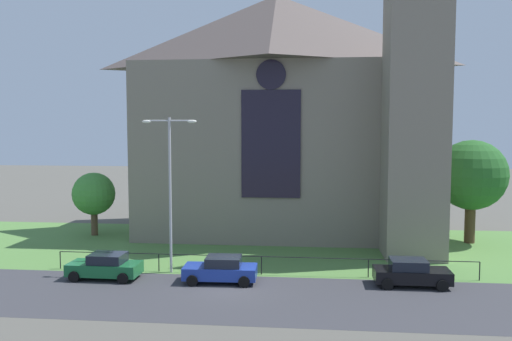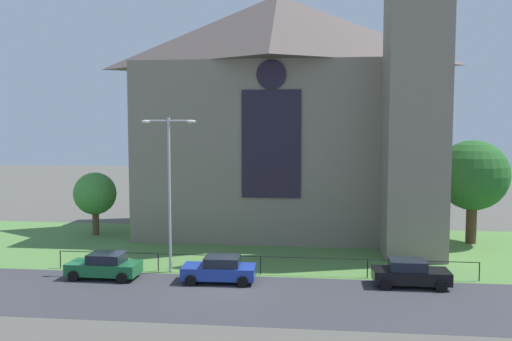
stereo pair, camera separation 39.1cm
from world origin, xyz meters
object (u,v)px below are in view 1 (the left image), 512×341
Objects in this scene: tree_left_far at (94,194)px; parked_car_green at (105,266)px; church_building at (285,112)px; streetlamp_near at (170,177)px; tree_right_far at (471,175)px; parked_car_black at (411,273)px; parked_car_blue at (221,270)px.

tree_left_far is 13.76m from parked_car_green.
tree_left_far is (-15.68, -2.72, -6.84)m from church_building.
tree_left_far is at bearing 131.72° from streetlamp_near.
tree_left_far is at bearing -63.31° from parked_car_green.
parked_car_black is (-6.67, -11.95, -4.50)m from tree_right_far.
parked_car_black is at bearing -26.66° from tree_left_far.
tree_left_far is at bearing -45.45° from parked_car_blue.
church_building reaches higher than tree_left_far.
tree_left_far reaches higher than parked_car_green.
parked_car_blue is at bearing -43.80° from tree_left_far.
church_building is 6.13× the size of parked_car_green.
church_building is 15.25m from streetlamp_near.
streetlamp_near reaches higher than parked_car_blue.
streetlamp_near is (-20.88, -10.59, 0.70)m from tree_right_far.
parked_car_green is (-9.88, -14.91, -9.53)m from church_building.
church_building is 19.06m from parked_car_black.
streetlamp_near is 2.27× the size of parked_car_black.
streetlamp_near is at bearing -28.97° from parked_car_blue.
tree_right_far is (30.19, 0.15, 1.81)m from tree_left_far.
tree_left_far is at bearing -179.72° from tree_right_far.
streetlamp_near is at bearing -152.36° from parked_car_green.
tree_right_far is 21.86m from parked_car_blue.
tree_right_far is at bearing 0.28° from tree_left_far.
streetlamp_near is 6.47m from parked_car_blue.
streetlamp_near is at bearing -153.11° from tree_right_far.
tree_right_far is at bearing -10.08° from church_building.
church_building is 15.57m from tree_right_far.
tree_left_far is 17.84m from parked_car_blue.
tree_right_far is 27.70m from parked_car_green.
church_building is 6.12× the size of parked_car_blue.
parked_car_green is at bearing -153.18° from tree_right_far.
parked_car_blue is (-2.95, -14.93, -9.53)m from church_building.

